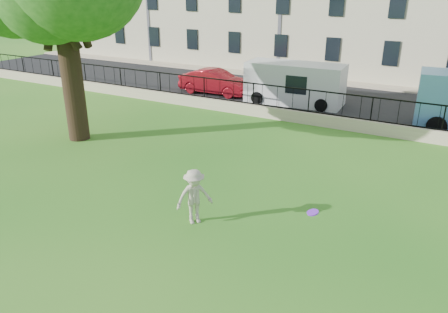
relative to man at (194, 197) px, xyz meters
The scene contains 9 objects.
ground 1.46m from the man, 104.10° to the right, with size 120.00×120.00×0.00m, color #206C19.
retaining_wall 10.85m from the man, 91.55° to the left, with size 50.00×0.40×0.60m, color tan.
iron_railing 10.84m from the man, 91.55° to the left, with size 50.00×0.05×1.13m.
street 15.56m from the man, 91.08° to the left, with size 60.00×9.00×0.01m, color black.
sidewalk 20.75m from the man, 90.81° to the left, with size 60.00×1.40×0.12m, color tan.
man is the anchor object (origin of this frame).
frisbee 3.88m from the man, 11.69° to the right, with size 0.27×0.27×0.03m, color #7024CC.
red_sedan 15.81m from the man, 117.91° to the left, with size 1.60×4.59×1.51m, color maroon.
white_van 14.42m from the man, 99.15° to the left, with size 5.50×2.14×2.31m, color silver.
Camera 1 is at (6.47, -8.20, 6.57)m, focal length 35.00 mm.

